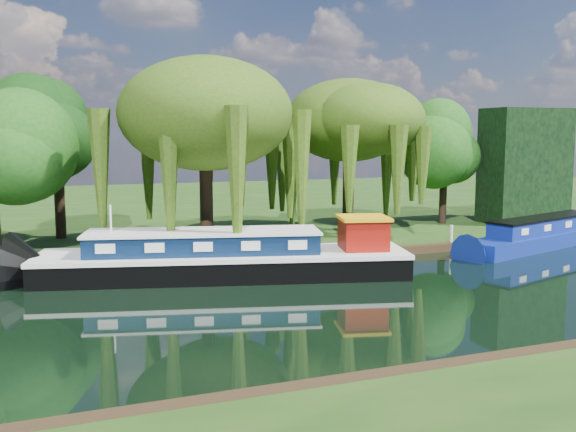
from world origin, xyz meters
name	(u,v)px	position (x,y,z in m)	size (l,w,h in m)	color
ground	(388,298)	(0.00, 0.00, 0.00)	(120.00, 120.00, 0.00)	black
far_bank	(197,207)	(0.00, 34.00, 0.23)	(120.00, 52.00, 0.45)	#18370F
dutch_barge	(227,258)	(-5.03, 6.15, 0.89)	(17.52, 7.99, 3.61)	black
narrowboat	(544,235)	(14.77, 7.30, 0.69)	(13.42, 6.11, 1.95)	navy
willow_left	(205,117)	(-4.77, 11.10, 7.51)	(8.11, 8.11, 9.72)	black
willow_right	(349,131)	(4.77, 13.29, 6.84)	(7.19, 7.19, 8.76)	black
tree_far_mid	(57,136)	(-11.99, 18.18, 6.53)	(5.39, 5.39, 8.82)	black
tree_far_right	(444,150)	(13.25, 15.46, 5.55)	(4.53, 4.53, 7.41)	black
conifer_hedge	(525,166)	(19.00, 14.00, 4.45)	(6.00, 3.00, 8.00)	black
lamppost	(302,211)	(0.50, 10.50, 2.42)	(0.36, 0.36, 2.56)	silver
mooring_posts	(299,243)	(-0.50, 8.40, 0.95)	(19.16, 0.16, 1.00)	silver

